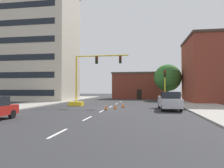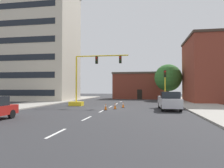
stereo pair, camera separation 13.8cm
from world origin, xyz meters
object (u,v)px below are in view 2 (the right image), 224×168
object	(u,v)px
traffic_cone_roadside_a	(123,105)
traffic_cone_roadside_b	(106,107)
traffic_signal_gantry	(83,90)
traffic_light_pole_right	(165,80)
tree_right_far	(168,78)
pickup_truck_silver	(169,101)
traffic_cone_roadside_c	(115,106)

from	to	relation	value
traffic_cone_roadside_a	traffic_cone_roadside_b	distance (m)	3.67
traffic_cone_roadside_a	traffic_cone_roadside_b	world-z (taller)	traffic_cone_roadside_b
traffic_signal_gantry	traffic_cone_roadside_b	bearing A→B (deg)	-51.76
traffic_light_pole_right	traffic_cone_roadside_a	size ratio (longest dim) A/B	6.96
tree_right_far	traffic_cone_roadside_b	distance (m)	23.23
tree_right_far	pickup_truck_silver	size ratio (longest dim) A/B	1.34
traffic_cone_roadside_b	traffic_cone_roadside_c	world-z (taller)	traffic_cone_roadside_c
traffic_signal_gantry	traffic_cone_roadside_c	xyz separation A→B (m)	(4.99, -3.98, -1.83)
traffic_light_pole_right	traffic_signal_gantry	bearing A→B (deg)	-173.31
tree_right_far	pickup_truck_silver	xyz separation A→B (m)	(-1.90, -19.76, -3.58)
traffic_light_pole_right	traffic_cone_roadside_c	size ratio (longest dim) A/B	6.64
traffic_cone_roadside_b	traffic_cone_roadside_a	bearing A→B (deg)	65.41
traffic_light_pole_right	tree_right_far	world-z (taller)	tree_right_far
traffic_light_pole_right	traffic_cone_roadside_b	distance (m)	9.96
traffic_cone_roadside_a	traffic_cone_roadside_c	size ratio (longest dim) A/B	0.95
pickup_truck_silver	traffic_cone_roadside_b	xyz separation A→B (m)	(-6.78, -1.37, -0.62)
pickup_truck_silver	traffic_cone_roadside_c	world-z (taller)	pickup_truck_silver
tree_right_far	traffic_cone_roadside_a	world-z (taller)	tree_right_far
traffic_light_pole_right	pickup_truck_silver	size ratio (longest dim) A/B	0.88
tree_right_far	traffic_cone_roadside_c	xyz separation A→B (m)	(-7.84, -19.84, -4.20)
tree_right_far	pickup_truck_silver	distance (m)	20.17
traffic_signal_gantry	traffic_light_pole_right	size ratio (longest dim) A/B	1.68
tree_right_far	traffic_cone_roadside_c	bearing A→B (deg)	-111.56
traffic_signal_gantry	traffic_cone_roadside_a	distance (m)	6.27
traffic_light_pole_right	traffic_cone_roadside_a	xyz separation A→B (m)	(-5.28, -3.21, -3.19)
pickup_truck_silver	traffic_cone_roadside_b	world-z (taller)	pickup_truck_silver
pickup_truck_silver	traffic_cone_roadside_c	bearing A→B (deg)	-179.20
traffic_signal_gantry	traffic_cone_roadside_b	size ratio (longest dim) A/B	11.25
traffic_light_pole_right	traffic_cone_roadside_b	world-z (taller)	traffic_light_pole_right
pickup_truck_silver	traffic_cone_roadside_a	world-z (taller)	pickup_truck_silver
traffic_signal_gantry	tree_right_far	distance (m)	20.54
pickup_truck_silver	traffic_cone_roadside_a	xyz separation A→B (m)	(-5.25, 1.97, -0.64)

